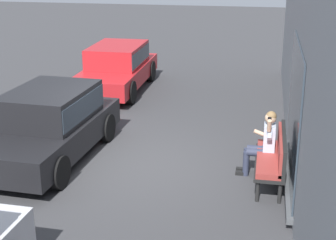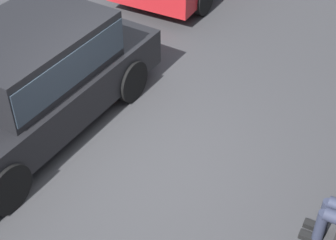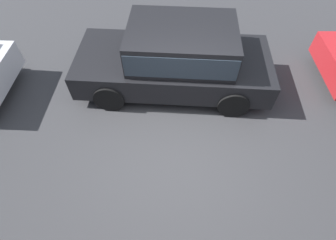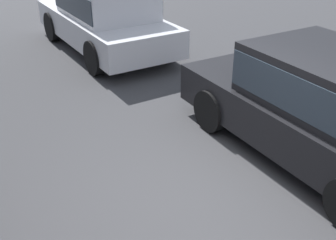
{
  "view_description": "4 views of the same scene",
  "coord_description": "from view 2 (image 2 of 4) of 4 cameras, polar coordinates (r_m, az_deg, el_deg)",
  "views": [
    {
      "loc": [
        9.63,
        2.6,
        4.35
      ],
      "look_at": [
        0.68,
        0.88,
        1.25
      ],
      "focal_mm": 55.0,
      "sensor_mm": 36.0,
      "label": 1
    },
    {
      "loc": [
        4.13,
        2.6,
        4.8
      ],
      "look_at": [
        0.27,
        0.51,
        1.17
      ],
      "focal_mm": 55.0,
      "sensor_mm": 36.0,
      "label": 2
    },
    {
      "loc": [
        0.12,
        2.6,
        4.38
      ],
      "look_at": [
        0.15,
        0.16,
        1.17
      ],
      "focal_mm": 28.0,
      "sensor_mm": 36.0,
      "label": 3
    },
    {
      "loc": [
        -2.98,
        2.6,
        3.17
      ],
      "look_at": [
        0.59,
        0.23,
        0.89
      ],
      "focal_mm": 45.0,
      "sensor_mm": 36.0,
      "label": 4
    }
  ],
  "objects": [
    {
      "name": "ground_plane",
      "position": [
        6.85,
        -2.68,
        -4.99
      ],
      "size": [
        60.0,
        60.0,
        0.0
      ],
      "primitive_type": "plane",
      "color": "#38383A"
    },
    {
      "name": "parked_car_mid",
      "position": [
        7.25,
        -15.21,
        4.65
      ],
      "size": [
        4.22,
        2.01,
        1.49
      ],
      "color": "black",
      "rests_on": "ground_plane"
    }
  ]
}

